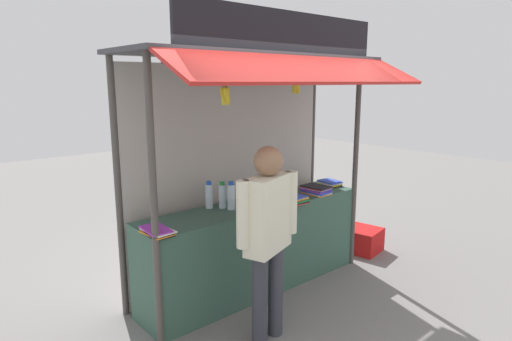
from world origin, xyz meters
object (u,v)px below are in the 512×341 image
Objects in this scene: water_bottle_center at (209,196)px; magazine_stack_far_left at (292,199)px; banana_bunch_leftmost at (225,96)px; plastic_crate at (362,240)px; magazine_stack_left at (316,190)px; magazine_stack_far_right at (157,231)px; water_bottle_mid_right at (222,196)px; water_bottle_rear_center at (231,196)px; vendor_person at (268,227)px; banana_bunch_inner_left at (296,87)px; magazine_stack_front_right at (330,183)px.

magazine_stack_far_left is (0.78, -0.39, -0.09)m from water_bottle_center.
banana_bunch_leftmost reaches higher than plastic_crate.
magazine_stack_left reaches higher than magazine_stack_far_right.
magazine_stack_far_right is 3.04m from plastic_crate.
plastic_crate is at bearing -6.53° from water_bottle_mid_right.
water_bottle_rear_center is 0.81m from vendor_person.
water_bottle_center is 0.86× the size of magazine_stack_far_left.
magazine_stack_far_right is 0.73× the size of plastic_crate.
water_bottle_rear_center reaches higher than water_bottle_center.
vendor_person is at bearing -164.18° from plastic_crate.
vendor_person is at bearing -153.96° from magazine_stack_left.
magazine_stack_far_left is at bearing -24.03° from water_bottle_mid_right.
water_bottle_center is 2.38m from plastic_crate.
water_bottle_center is 1.13× the size of banana_bunch_inner_left.
magazine_stack_far_right is 1.82m from banana_bunch_inner_left.
water_bottle_mid_right is 0.75m from magazine_stack_far_left.
magazine_stack_far_left is at bearing 10.22° from banana_bunch_leftmost.
water_bottle_center reaches higher than plastic_crate.
magazine_stack_far_right is 0.98× the size of banana_bunch_leftmost.
banana_bunch_leftmost is at bearing 88.16° from vendor_person.
plastic_crate is at bearing -8.41° from water_bottle_center.
banana_bunch_inner_left is 0.14× the size of vendor_person.
magazine_stack_far_left is at bearing 48.42° from banana_bunch_inner_left.
water_bottle_mid_right is 0.63× the size of plastic_crate.
magazine_stack_front_right reaches higher than magazine_stack_far_right.
magazine_stack_left is 1.29× the size of magazine_stack_front_right.
magazine_stack_far_right is at bearing -175.86° from magazine_stack_front_right.
water_bottle_rear_center is at bearing -52.07° from water_bottle_center.
water_bottle_center is 0.88m from magazine_stack_far_left.
water_bottle_rear_center is at bearing -68.53° from water_bottle_mid_right.
vendor_person is (-0.22, -0.78, -0.06)m from water_bottle_rear_center.
banana_bunch_inner_left is at bearing -8.71° from magazine_stack_far_right.
magazine_stack_front_right is at bearing 13.66° from magazine_stack_far_left.
water_bottle_mid_right is at bearing 137.37° from banana_bunch_inner_left.
magazine_stack_left is 0.45m from magazine_stack_far_left.
magazine_stack_front_right is at bearing -3.45° from water_bottle_mid_right.
banana_bunch_leftmost and banana_bunch_inner_left have the same top height.
water_bottle_rear_center is 0.90× the size of magazine_stack_far_right.
banana_bunch_inner_left reaches higher than magazine_stack_front_right.
banana_bunch_inner_left is at bearing -42.63° from water_bottle_mid_right.
plastic_crate is at bearing -3.46° from vendor_person.
magazine_stack_far_right is (-1.99, -0.03, -0.02)m from magazine_stack_left.
magazine_stack_far_left is 0.74× the size of plastic_crate.
banana_bunch_inner_left reaches higher than plastic_crate.
plastic_crate is (2.07, -0.24, -0.91)m from water_bottle_mid_right.
water_bottle_mid_right is 0.91m from magazine_stack_far_right.
water_bottle_rear_center is 0.10m from water_bottle_mid_right.
magazine_stack_far_right is 1.30× the size of banana_bunch_inner_left.
water_bottle_mid_right is 0.84× the size of banana_bunch_leftmost.
water_bottle_center is 1.27m from magazine_stack_left.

